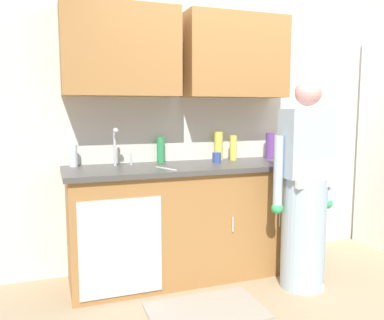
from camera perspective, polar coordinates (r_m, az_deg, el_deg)
ground_plane at (r=3.21m, az=13.41°, el=-18.79°), size 9.00×9.00×0.00m
kitchen_wall_with_uppers at (r=3.70m, az=3.73°, el=8.41°), size 4.80×0.44×2.70m
counter_cabinet at (r=3.41m, az=-0.89°, el=-8.92°), size 1.90×0.62×0.90m
countertop at (r=3.31m, az=-0.86°, el=-1.07°), size 1.96×0.66×0.04m
sink at (r=3.19m, az=-9.73°, el=-1.39°), size 0.50×0.36×0.35m
person_at_sink at (r=3.24m, az=15.68°, el=-5.60°), size 0.55×0.34×1.62m
floor_mat at (r=2.98m, az=2.02°, el=-20.57°), size 0.80×0.50×0.01m
bottle_cleaner_spray at (r=3.33m, az=-16.50°, el=0.56°), size 0.07×0.07×0.18m
bottle_soap at (r=3.65m, az=3.78°, el=2.02°), size 0.08×0.08×0.26m
bottle_dish_liquid at (r=3.63m, az=5.87°, el=1.73°), size 0.06×0.06×0.22m
bottle_water_tall at (r=3.47m, az=-4.46°, el=1.47°), size 0.07×0.07×0.22m
bottle_water_short at (r=3.82m, az=10.99°, el=2.02°), size 0.08×0.08×0.24m
cup_by_sink at (r=3.47m, az=3.52°, el=0.35°), size 0.08×0.08×0.09m
knife_on_counter at (r=3.10m, az=-3.71°, el=-1.20°), size 0.11×0.23×0.01m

